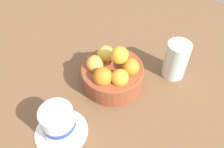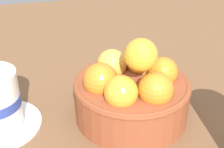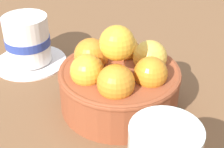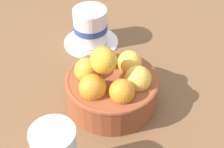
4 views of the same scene
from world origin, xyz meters
TOP-DOWN VIEW (x-y plane):
  - ground_plane at (0.00, 0.00)cm, footprint 122.16×116.78cm
  - terracotta_bowl at (-0.05, 0.01)cm, footprint 16.59×16.59cm

SIDE VIEW (x-z plane):
  - ground_plane at x=0.00cm, z-range -3.45..0.00cm
  - terracotta_bowl at x=-0.05cm, z-range -2.12..10.84cm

